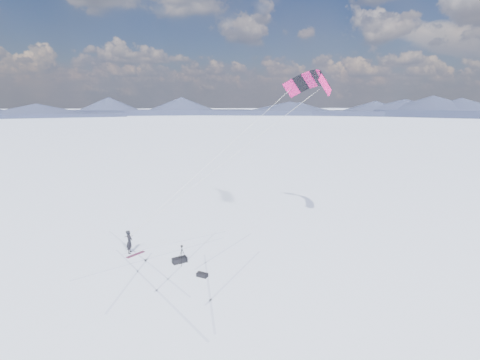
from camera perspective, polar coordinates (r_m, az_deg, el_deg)
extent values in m
plane|color=white|center=(23.72, -14.68, -12.80)|extent=(1800.00, 1800.00, 0.00)
cube|color=#181E35|center=(337.22, 20.80, 10.15)|extent=(147.80, 124.57, 3.87)
cone|color=#181E35|center=(337.18, 20.83, 10.48)|extent=(89.40, 89.40, 8.00)
cube|color=#181E35|center=(340.36, 3.54, 10.93)|extent=(156.56, 89.15, 3.87)
cone|color=#181E35|center=(340.32, 3.54, 11.25)|extent=(80.64, 80.64, 8.00)
cube|color=#181E35|center=(341.63, -13.65, 10.62)|extent=(150.00, 45.00, 3.87)
cone|color=#181E35|center=(341.59, -13.66, 10.94)|extent=(64.00, 64.00, 8.00)
cube|color=#181E35|center=(340.91, -30.72, 9.26)|extent=(156.56, 89.15, 3.87)
cone|color=#181E35|center=(340.87, -30.75, 9.58)|extent=(80.64, 80.64, 8.00)
cube|color=#A7B1D1|center=(20.99, -29.35, -17.53)|extent=(6.00, 0.12, 0.01)
cube|color=#A7B1D1|center=(22.57, -23.45, -14.80)|extent=(3.52, 7.29, 0.01)
cube|color=#A7B1D1|center=(24.38, -18.50, -12.33)|extent=(6.45, 7.79, 0.01)
cube|color=#A7B1D1|center=(26.37, -14.33, -10.14)|extent=(11.66, 3.07, 0.01)
cube|color=#A7B1D1|center=(21.20, -9.78, -15.72)|extent=(1.27, 5.91, 0.01)
cube|color=#A7B1D1|center=(23.38, -5.89, -12.81)|extent=(6.52, 4.83, 0.01)
cube|color=#A7B1D1|center=(25.70, -2.75, -10.37)|extent=(8.85, 4.87, 0.01)
cube|color=#A7B1D1|center=(20.84, -26.78, -17.48)|extent=(0.79, 11.99, 0.01)
cube|color=#A7B1D1|center=(22.50, -21.08, -14.67)|extent=(5.61, 2.36, 0.01)
imported|color=black|center=(25.34, -17.58, -11.31)|extent=(0.48, 0.65, 1.61)
cube|color=maroon|center=(24.92, -16.76, -11.62)|extent=(1.21, 1.03, 0.04)
cylinder|color=black|center=(22.77, -9.04, -12.16)|extent=(0.38, 0.13, 1.07)
cylinder|color=black|center=(22.83, -9.84, -12.13)|extent=(0.30, 0.29, 1.07)
cylinder|color=black|center=(22.56, -9.56, -12.43)|extent=(0.12, 0.38, 1.07)
cylinder|color=black|center=(22.57, -9.51, -11.41)|extent=(0.04, 0.04, 0.35)
cube|color=black|center=(22.48, -9.53, -10.87)|extent=(0.09, 0.09, 0.05)
cube|color=black|center=(22.45, -9.54, -10.66)|extent=(0.15, 0.12, 0.10)
cylinder|color=black|center=(22.53, -9.56, -10.57)|extent=(0.07, 0.10, 0.07)
cube|color=black|center=(23.08, -9.88, -12.82)|extent=(1.01, 0.68, 0.35)
cylinder|color=black|center=(23.00, -9.90, -12.38)|extent=(0.86, 0.34, 0.09)
cube|color=black|center=(21.23, -6.22, -15.21)|extent=(0.70, 0.65, 0.24)
cylinder|color=black|center=(21.16, -6.23, -14.88)|extent=(0.52, 0.45, 0.07)
cube|color=#CA1562|center=(23.92, 13.77, 14.92)|extent=(1.33, 0.80, 1.47)
cube|color=black|center=(24.79, 13.85, 15.60)|extent=(1.18, 0.92, 1.35)
cube|color=#CA1562|center=(25.70, 13.42, 15.97)|extent=(1.00, 0.98, 1.22)
cube|color=black|center=(26.58, 12.57, 16.04)|extent=(0.92, 0.98, 1.08)
cube|color=#CA1562|center=(27.36, 11.39, 15.82)|extent=(1.10, 0.97, 1.22)
cube|color=black|center=(28.00, 10.00, 15.34)|extent=(1.26, 0.89, 1.35)
cube|color=#CA1562|center=(28.46, 8.48, 14.66)|extent=(1.40, 0.75, 1.47)
cylinder|color=#9A9A9B|center=(22.99, -2.50, 2.94)|extent=(12.94, 1.87, 9.96)
cylinder|color=#9A9A9B|center=(25.45, -3.89, 3.83)|extent=(12.66, 3.27, 9.96)
cylinder|color=black|center=(24.89, -17.76, -8.78)|extent=(0.55, 0.06, 0.03)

